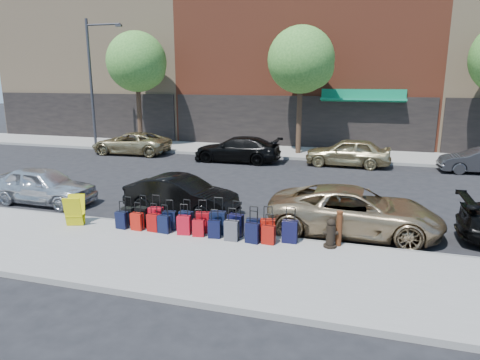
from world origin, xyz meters
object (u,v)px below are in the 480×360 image
(suitcase_front_5, at_px, (203,222))
(car_near_1, at_px, (181,195))
(streetlight, at_px, (93,76))
(bollard, at_px, (339,228))
(tree_center, at_px, (303,62))
(car_near_2, at_px, (354,211))
(tree_left, at_px, (139,63))
(car_near_0, at_px, (43,185))
(display_rack, at_px, (75,211))
(car_far_0, at_px, (131,143))
(fire_hydrant, at_px, (331,234))
(car_far_1, at_px, (237,149))
(car_far_2, at_px, (348,152))

(suitcase_front_5, relative_size, car_near_1, 0.25)
(car_near_1, bearing_deg, streetlight, 50.70)
(bollard, height_order, car_near_1, car_near_1)
(tree_center, distance_m, car_near_2, 13.99)
(tree_left, bearing_deg, car_near_0, -76.88)
(tree_center, height_order, suitcase_front_5, tree_center)
(display_rack, relative_size, car_far_0, 0.19)
(tree_left, xyz_separation_m, fire_hydrant, (13.48, -14.34, -4.90))
(suitcase_front_5, bearing_deg, car_far_1, 90.48)
(streetlight, xyz_separation_m, car_near_1, (11.27, -11.66, -4.02))
(suitcase_front_5, bearing_deg, bollard, -10.20)
(fire_hydrant, bearing_deg, car_near_2, 54.72)
(fire_hydrant, bearing_deg, suitcase_front_5, 161.89)
(car_near_0, bearing_deg, tree_left, 14.16)
(streetlight, height_order, fire_hydrant, streetlight)
(car_far_1, distance_m, car_far_2, 5.91)
(tree_center, bearing_deg, suitcase_front_5, -92.65)
(streetlight, height_order, car_far_0, streetlight)
(bollard, height_order, display_rack, bollard)
(tree_center, bearing_deg, car_near_2, -74.50)
(tree_left, bearing_deg, display_rack, -68.23)
(streetlight, distance_m, display_rack, 17.10)
(tree_left, distance_m, car_far_0, 5.35)
(tree_left, distance_m, car_far_1, 9.29)
(display_rack, relative_size, car_far_2, 0.21)
(fire_hydrant, bearing_deg, display_rack, 166.27)
(streetlight, xyz_separation_m, car_near_0, (5.89, -11.98, -3.98))
(bollard, bearing_deg, car_far_0, 138.10)
(tree_center, xyz_separation_m, car_far_2, (2.84, -2.47, -4.67))
(car_near_2, bearing_deg, streetlight, 53.63)
(bollard, xyz_separation_m, display_rack, (-7.78, -0.59, -0.04))
(tree_center, relative_size, suitcase_front_5, 7.56)
(fire_hydrant, distance_m, car_far_2, 11.87)
(tree_center, distance_m, car_near_1, 13.43)
(fire_hydrant, bearing_deg, car_near_1, 142.07)
(tree_center, height_order, car_near_2, tree_center)
(car_far_0, bearing_deg, streetlight, -118.44)
(fire_hydrant, bearing_deg, streetlight, 123.31)
(car_far_2, bearing_deg, bollard, 3.02)
(tree_left, xyz_separation_m, tree_center, (10.50, 0.00, 0.00))
(fire_hydrant, relative_size, car_near_1, 0.20)
(tree_left, bearing_deg, suitcase_front_5, -55.40)
(car_near_0, height_order, car_far_0, car_near_0)
(display_rack, xyz_separation_m, car_near_1, (2.43, 2.40, 0.04))
(car_near_1, distance_m, car_far_1, 9.46)
(tree_center, bearing_deg, car_near_0, -120.76)
(car_far_1, bearing_deg, car_far_0, -94.24)
(car_far_1, bearing_deg, car_near_1, 5.63)
(tree_left, height_order, display_rack, tree_left)
(tree_center, distance_m, streetlight, 13.48)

